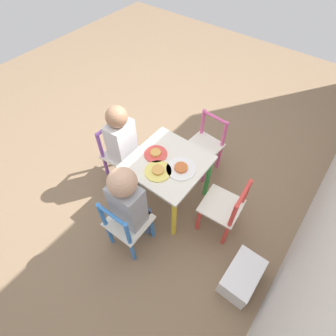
# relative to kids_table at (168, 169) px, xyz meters

# --- Properties ---
(ground_plane) EXTENTS (6.00, 6.00, 0.00)m
(ground_plane) POSITION_rel_kids_table_xyz_m (0.00, 0.00, -0.38)
(ground_plane) COLOR #7F664C
(kids_table) EXTENTS (0.50, 0.50, 0.46)m
(kids_table) POSITION_rel_kids_table_xyz_m (0.00, 0.00, 0.00)
(kids_table) COLOR silver
(kids_table) RESTS_ON ground_plane
(chair_blue) EXTENTS (0.27, 0.27, 0.53)m
(chair_blue) POSITION_rel_kids_table_xyz_m (0.46, 0.01, -0.12)
(chair_blue) COLOR silver
(chair_blue) RESTS_ON ground_plane
(chair_purple) EXTENTS (0.28, 0.28, 0.53)m
(chair_purple) POSITION_rel_kids_table_xyz_m (0.04, -0.46, -0.12)
(chair_purple) COLOR silver
(chair_purple) RESTS_ON ground_plane
(chair_red) EXTENTS (0.28, 0.28, 0.53)m
(chair_red) POSITION_rel_kids_table_xyz_m (-0.04, 0.46, -0.12)
(chair_red) COLOR silver
(chair_red) RESTS_ON ground_plane
(chair_pink) EXTENTS (0.28, 0.28, 0.53)m
(chair_pink) POSITION_rel_kids_table_xyz_m (-0.46, 0.04, -0.12)
(chair_pink) COLOR silver
(chair_pink) RESTS_ON ground_plane
(child_right) EXTENTS (0.22, 0.20, 0.78)m
(child_right) POSITION_rel_kids_table_xyz_m (0.40, 0.01, 0.09)
(child_right) COLOR #4C608E
(child_right) RESTS_ON ground_plane
(child_front) EXTENTS (0.21, 0.22, 0.75)m
(child_front) POSITION_rel_kids_table_xyz_m (0.03, -0.40, 0.06)
(child_front) COLOR #38383D
(child_front) RESTS_ON ground_plane
(plate_right) EXTENTS (0.18, 0.18, 0.03)m
(plate_right) POSITION_rel_kids_table_xyz_m (0.11, 0.00, 0.09)
(plate_right) COLOR #EADB66
(plate_right) RESTS_ON kids_table
(plate_front) EXTENTS (0.16, 0.16, 0.03)m
(plate_front) POSITION_rel_kids_table_xyz_m (-0.00, -0.11, 0.09)
(plate_front) COLOR #E54C47
(plate_front) RESTS_ON kids_table
(plate_back) EXTENTS (0.20, 0.20, 0.03)m
(plate_back) POSITION_rel_kids_table_xyz_m (0.00, 0.11, 0.09)
(plate_back) COLOR white
(plate_back) RESTS_ON kids_table
(storage_bin) EXTENTS (0.31, 0.19, 0.17)m
(storage_bin) POSITION_rel_kids_table_xyz_m (0.23, 0.77, -0.29)
(storage_bin) COLOR silver
(storage_bin) RESTS_ON ground_plane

